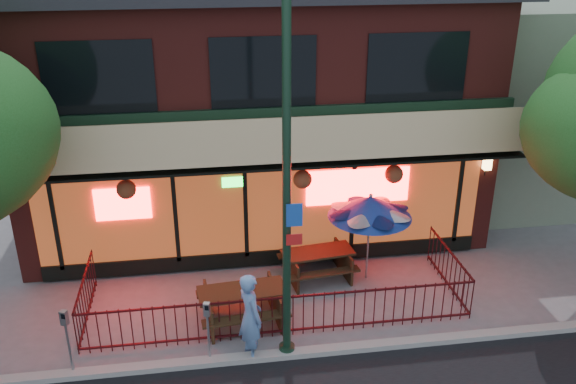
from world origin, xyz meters
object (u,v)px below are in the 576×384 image
object	(u,v)px
street_light	(287,215)
pedestrian	(250,316)
picnic_table_right	(318,260)
parking_meter_near	(208,322)
patio_umbrella	(370,207)
parking_meter_far	(67,332)
picnic_table_left	(242,301)

from	to	relation	value
street_light	pedestrian	bearing A→B (deg)	175.79
street_light	picnic_table_right	distance (m)	4.04
picnic_table_right	parking_meter_near	xyz separation A→B (m)	(-2.74, -2.81, 0.45)
patio_umbrella	parking_meter_far	distance (m)	7.14
patio_umbrella	pedestrian	bearing A→B (deg)	-140.37
picnic_table_left	parking_meter_far	xyz separation A→B (m)	(-3.40, -1.26, 0.47)
street_light	picnic_table_right	xyz separation A→B (m)	(1.17, 2.80, -2.66)
parking_meter_far	pedestrian	bearing A→B (deg)	1.05
picnic_table_left	picnic_table_right	world-z (taller)	picnic_table_left
street_light	picnic_table_right	size ratio (longest dim) A/B	3.69
picnic_table_left	pedestrian	world-z (taller)	pedestrian
patio_umbrella	parking_meter_near	xyz separation A→B (m)	(-3.94, -2.62, -1.01)
picnic_table_right	parking_meter_far	world-z (taller)	parking_meter_far
parking_meter_far	picnic_table_left	bearing A→B (deg)	20.39
picnic_table_right	patio_umbrella	xyz separation A→B (m)	(1.20, -0.19, 1.46)
picnic_table_right	patio_umbrella	distance (m)	1.90
picnic_table_right	parking_meter_near	distance (m)	3.95
picnic_table_left	pedestrian	distance (m)	1.27
parking_meter_far	picnic_table_right	bearing A→B (deg)	27.62
street_light	pedestrian	distance (m)	2.32
street_light	picnic_table_left	size ratio (longest dim) A/B	3.48
pedestrian	parking_meter_near	bearing A→B (deg)	72.64
patio_umbrella	parking_meter_near	bearing A→B (deg)	-146.35
street_light	parking_meter_far	size ratio (longest dim) A/B	4.76
pedestrian	parking_meter_far	world-z (taller)	pedestrian
picnic_table_right	parking_meter_far	size ratio (longest dim) A/B	1.29
patio_umbrella	parking_meter_near	size ratio (longest dim) A/B	1.65
pedestrian	parking_meter_far	xyz separation A→B (m)	(-3.48, -0.06, 0.05)
street_light	patio_umbrella	distance (m)	3.73
pedestrian	picnic_table_left	bearing A→B (deg)	-17.49
patio_umbrella	street_light	bearing A→B (deg)	-132.22
picnic_table_left	parking_meter_far	bearing A→B (deg)	-159.61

